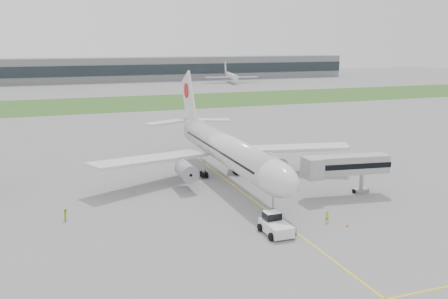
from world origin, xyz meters
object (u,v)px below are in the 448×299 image
object	(u,v)px
airliner	(225,148)
pushback_tug	(275,225)
jet_bridge	(342,166)
ground_crew_near	(327,216)

from	to	relation	value
airliner	pushback_tug	world-z (taller)	airliner
pushback_tug	jet_bridge	xyz separation A→B (m)	(16.80, 10.90, 3.70)
pushback_tug	jet_bridge	distance (m)	20.36
pushback_tug	ground_crew_near	xyz separation A→B (m)	(8.32, 1.14, -0.34)
ground_crew_near	jet_bridge	bearing A→B (deg)	-128.26
pushback_tug	jet_bridge	size ratio (longest dim) A/B	0.35
jet_bridge	airliner	bearing A→B (deg)	140.66
pushback_tug	ground_crew_near	bearing A→B (deg)	7.27
airliner	jet_bridge	world-z (taller)	airliner
airliner	ground_crew_near	size ratio (longest dim) A/B	32.16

